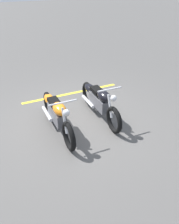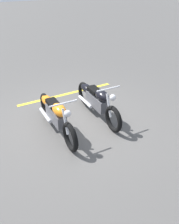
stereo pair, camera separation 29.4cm
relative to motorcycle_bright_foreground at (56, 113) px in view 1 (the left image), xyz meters
name	(u,v)px [view 1 (the left image)]	position (x,y,z in m)	size (l,w,h in m)	color
ground_plane	(77,119)	(-0.22, 0.61, -0.46)	(60.00, 60.00, 0.00)	#514F4C
motorcycle_bright_foreground	(56,113)	(0.00, 0.00, 0.00)	(2.23, 0.62, 1.04)	black
motorcycle_dark_foreground	(99,100)	(-0.16, 1.22, 0.00)	(2.23, 0.62, 1.04)	black
parking_stripe_near	(71,93)	(-1.71, 1.02, -0.46)	(3.20, 0.12, 0.01)	yellow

